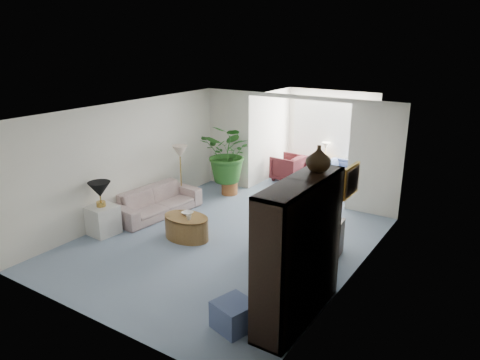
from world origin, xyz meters
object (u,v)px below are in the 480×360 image
Objects in this scene: plant_pot at (230,188)px; end_table at (103,220)px; sofa at (157,202)px; coffee_table at (187,227)px; side_table_dark at (327,236)px; ottoman at (234,315)px; coffee_cup at (189,218)px; entertainment_cabinet at (299,251)px; table_lamp at (100,190)px; cabinet_urn at (319,158)px; sunroom_chair_maroon at (288,168)px; framed_picture at (352,181)px; sunroom_table at (324,169)px; floor_lamp at (180,152)px; coffee_bowl at (187,213)px; sunroom_chair_blue at (341,176)px; wingback_chair at (285,228)px.

end_table is at bearing -103.01° from plant_pot.
sofa is 1.47m from coffee_table.
side_table_dark is 1.34× the size of ottoman.
entertainment_cabinet is at bearing -20.81° from coffee_cup.
table_lamp is 0.91× the size of ottoman.
coffee_table is (1.33, -0.61, -0.07)m from sofa.
coffee_table is 3.60m from cabinet_urn.
entertainment_cabinet is 2.59× the size of sunroom_chair_maroon.
side_table_dark is 0.32× the size of entertainment_cabinet.
sunroom_chair_maroon is (-0.06, 4.40, 0.13)m from coffee_table.
framed_picture is 1.00× the size of sunroom_table.
floor_lamp is 3.59× the size of coffee_cup.
floor_lamp is at bearing 133.70° from coffee_bowl.
floor_lamp is 0.38× the size of coffee_table.
cabinet_urn reaches higher than end_table.
coffee_table is 4.64m from sunroom_chair_blue.
framed_picture is 1.70m from side_table_dark.
sunroom_chair_maroon is 1.07m from sunroom_table.
floor_lamp is 0.18× the size of entertainment_cabinet.
coffee_table is 0.28m from coffee_bowl.
sofa is 4.24× the size of ottoman.
ottoman is 6.73m from sunroom_chair_maroon.
sofa is at bearing 173.70° from framed_picture.
sunroom_chair_maroon is at bearing 74.02° from table_lamp.
coffee_bowl is at bearing -98.36° from sunroom_table.
cabinet_urn is 0.91× the size of plant_pot.
end_table is at bearing -94.53° from floor_lamp.
side_table_dark is at bearing 40.78° from sunroom_chair_maroon.
ottoman is 0.97× the size of sunroom_table.
coffee_table is 3.26m from entertainment_cabinet.
ottoman is at bearing -76.64° from sunroom_table.
entertainment_cabinet is 4.15× the size of ottoman.
end_table is at bearing -178.97° from cabinet_urn.
end_table is (-0.20, -1.35, -0.01)m from sofa.
entertainment_cabinet is 4.03× the size of sunroom_table.
wingback_chair is at bearing 17.68° from coffee_table.
coffee_bowl is at bearing 165.30° from sunroom_chair_blue.
sunroom_table reaches higher than ottoman.
coffee_cup is 0.21× the size of ottoman.
end_table is at bearing -110.66° from sunroom_table.
coffee_table is 1.46× the size of side_table_dark.
cabinet_urn reaches higher than ottoman.
floor_lamp is 0.38× the size of wingback_chair.
entertainment_cabinet is at bearing 50.43° from ottoman.
entertainment_cabinet reaches higher than table_lamp.
end_table is 0.29× the size of entertainment_cabinet.
cabinet_urn is at bearing -26.33° from floor_lamp.
framed_picture is 0.61× the size of sunroom_chair_blue.
coffee_cup is 0.28× the size of cabinet_urn.
entertainment_cabinet reaches higher than framed_picture.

